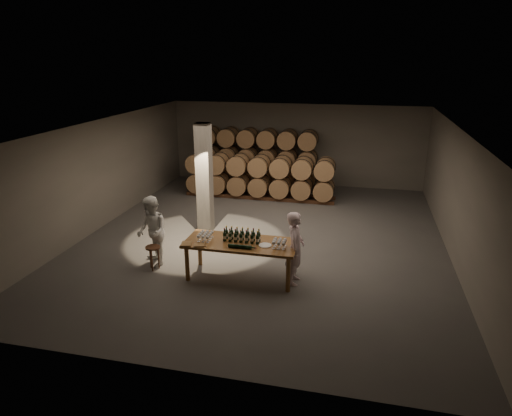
% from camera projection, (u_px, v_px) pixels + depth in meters
% --- Properties ---
extents(room, '(12.00, 12.00, 12.00)m').
position_uv_depth(room, '(204.00, 179.00, 13.16)').
color(room, '#565351').
rests_on(room, ground).
extents(tasting_table, '(2.60, 1.10, 0.90)m').
position_uv_depth(tasting_table, '(241.00, 246.00, 10.54)').
color(tasting_table, brown).
rests_on(tasting_table, ground).
extents(barrel_stack_back, '(4.70, 0.95, 2.31)m').
position_uv_depth(barrel_stack_back, '(258.00, 157.00, 17.81)').
color(barrel_stack_back, '#512F1B').
rests_on(barrel_stack_back, ground).
extents(barrel_stack_front, '(5.48, 0.95, 1.57)m').
position_uv_depth(barrel_stack_front, '(260.00, 176.00, 16.55)').
color(barrel_stack_front, '#512F1B').
rests_on(barrel_stack_front, ground).
extents(bottle_cluster, '(0.86, 0.23, 0.32)m').
position_uv_depth(bottle_cluster, '(242.00, 237.00, 10.51)').
color(bottle_cluster, black).
rests_on(bottle_cluster, tasting_table).
extents(lying_bottles, '(0.64, 0.09, 0.09)m').
position_uv_depth(lying_bottles, '(241.00, 247.00, 10.15)').
color(lying_bottles, black).
rests_on(lying_bottles, tasting_table).
extents(glass_cluster_left, '(0.30, 0.41, 0.17)m').
position_uv_depth(glass_cluster_left, '(205.00, 235.00, 10.63)').
color(glass_cluster_left, silver).
rests_on(glass_cluster_left, tasting_table).
extents(glass_cluster_right, '(0.31, 0.31, 0.18)m').
position_uv_depth(glass_cluster_right, '(279.00, 242.00, 10.19)').
color(glass_cluster_right, silver).
rests_on(glass_cluster_right, tasting_table).
extents(plate, '(0.29, 0.29, 0.02)m').
position_uv_depth(plate, '(265.00, 245.00, 10.31)').
color(plate, white).
rests_on(plate, tasting_table).
extents(notebook_near, '(0.28, 0.24, 0.03)m').
position_uv_depth(notebook_near, '(199.00, 245.00, 10.30)').
color(notebook_near, brown).
rests_on(notebook_near, tasting_table).
extents(notebook_corner, '(0.29, 0.33, 0.02)m').
position_uv_depth(notebook_corner, '(186.00, 244.00, 10.38)').
color(notebook_corner, brown).
rests_on(notebook_corner, tasting_table).
extents(pen, '(0.14, 0.02, 0.01)m').
position_uv_depth(pen, '(204.00, 246.00, 10.25)').
color(pen, black).
rests_on(pen, tasting_table).
extents(stool, '(0.36, 0.36, 0.59)m').
position_uv_depth(stool, '(153.00, 251.00, 11.05)').
color(stool, '#512F1B').
rests_on(stool, ground).
extents(person_man, '(0.43, 0.64, 1.72)m').
position_uv_depth(person_man, '(295.00, 248.00, 10.29)').
color(person_man, white).
rests_on(person_man, ground).
extents(person_woman, '(1.06, 1.09, 1.77)m').
position_uv_depth(person_woman, '(152.00, 232.00, 11.17)').
color(person_woman, white).
rests_on(person_woman, ground).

